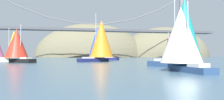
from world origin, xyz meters
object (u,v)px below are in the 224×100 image
Objects in this scene: sailboat_teal_sail at (184,31)px; sailboat_white_mainsail at (182,36)px; sailboat_scarlet_sail at (17,44)px; sailboat_orange_sail at (101,40)px; sailboat_crimson_sail at (169,46)px; sailboat_yellow_sail at (13,45)px; sailboat_blue_spinnaker at (98,42)px.

sailboat_teal_sail reaches higher than sailboat_white_mainsail.
sailboat_teal_sail is 1.22× the size of sailboat_scarlet_sail.
sailboat_orange_sail is at bearing 9.13° from sailboat_scarlet_sail.
sailboat_crimson_sail is at bearing 66.07° from sailboat_teal_sail.
sailboat_orange_sail is 22.08m from sailboat_yellow_sail.
sailboat_blue_spinnaker is at bearing 179.12° from sailboat_crimson_sail.
sailboat_teal_sail is at bearing -82.58° from sailboat_blue_spinnaker.
sailboat_blue_spinnaker is at bearing 92.42° from sailboat_white_mainsail.
sailboat_white_mainsail is (2.07, -49.02, -2.01)m from sailboat_blue_spinnaker.
sailboat_scarlet_sail is at bearing -170.87° from sailboat_orange_sail.
sailboat_white_mainsail is at bearing -53.74° from sailboat_scarlet_sail.
sailboat_crimson_sail is 1.10× the size of sailboat_scarlet_sail.
sailboat_crimson_sail is 1.29× the size of sailboat_white_mainsail.
sailboat_white_mainsail is at bearing -56.42° from sailboat_yellow_sail.
sailboat_crimson_sail is at bearing 20.93° from sailboat_scarlet_sail.
sailboat_teal_sail is (-18.99, -42.80, 0.37)m from sailboat_crimson_sail.
sailboat_teal_sail is 36.72m from sailboat_scarlet_sail.
sailboat_yellow_sail is (-47.69, -10.78, -0.53)m from sailboat_crimson_sail.
sailboat_orange_sail is 19.85m from sailboat_scarlet_sail.
sailboat_blue_spinnaker reaches higher than sailboat_teal_sail.
sailboat_teal_sail is at bearing -76.34° from sailboat_orange_sail.
sailboat_white_mainsail is (3.38, -34.39, -1.87)m from sailboat_orange_sail.
sailboat_yellow_sail is 1.19× the size of sailboat_white_mainsail.
sailboat_orange_sail is at bearing -151.21° from sailboat_crimson_sail.
sailboat_blue_spinnaker is at bearing 25.81° from sailboat_yellow_sail.
sailboat_orange_sail is at bearing 95.62° from sailboat_white_mainsail.
sailboat_scarlet_sail is (-19.54, -3.14, -1.51)m from sailboat_orange_sail.
sailboat_crimson_sail is 53.62m from sailboat_white_mainsail.
sailboat_crimson_sail is at bearing 28.79° from sailboat_orange_sail.
sailboat_scarlet_sail is (2.22, -6.61, -0.03)m from sailboat_yellow_sail.
sailboat_scarlet_sail is at bearing 126.26° from sailboat_white_mainsail.
sailboat_yellow_sail is at bearing -167.27° from sailboat_crimson_sail.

